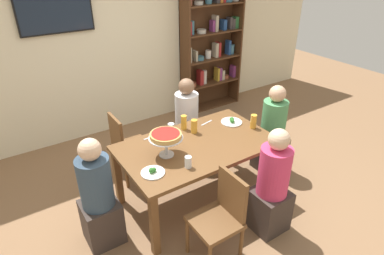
{
  "coord_description": "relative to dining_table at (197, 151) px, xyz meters",
  "views": [
    {
      "loc": [
        -1.66,
        -2.42,
        2.54
      ],
      "look_at": [
        0.0,
        0.1,
        0.89
      ],
      "focal_mm": 30.61,
      "sensor_mm": 36.0,
      "label": 1
    }
  ],
  "objects": [
    {
      "name": "chair_near_left",
      "position": [
        -0.26,
        -0.76,
        -0.17
      ],
      "size": [
        0.4,
        0.4,
        0.87
      ],
      "rotation": [
        0.0,
        0.0,
        1.57
      ],
      "color": "brown",
      "rests_on": "ground_plane"
    },
    {
      "name": "rear_partition",
      "position": [
        0.0,
        2.2,
        0.75
      ],
      "size": [
        8.0,
        0.12,
        2.8
      ],
      "primitive_type": "cube",
      "color": "beige",
      "rests_on": "ground_plane"
    },
    {
      "name": "diner_head_east",
      "position": [
        1.13,
        -0.01,
        -0.16
      ],
      "size": [
        0.34,
        0.34,
        1.15
      ],
      "rotation": [
        0.0,
        0.0,
        3.14
      ],
      "color": "#382D28",
      "rests_on": "ground_plane"
    },
    {
      "name": "cutlery_knife_near",
      "position": [
        0.36,
        0.33,
        0.09
      ],
      "size": [
        0.18,
        0.06,
        0.0
      ],
      "primitive_type": "cube",
      "rotation": [
        0.0,
        0.0,
        3.36
      ],
      "color": "silver",
      "rests_on": "dining_table"
    },
    {
      "name": "deep_dish_pizza_stand",
      "position": [
        -0.37,
        -0.01,
        0.29
      ],
      "size": [
        0.34,
        0.34,
        0.25
      ],
      "color": "silver",
      "rests_on": "dining_table"
    },
    {
      "name": "water_glass_clear_near",
      "position": [
        -0.31,
        -0.3,
        0.14
      ],
      "size": [
        0.07,
        0.07,
        0.12
      ],
      "primitive_type": "cylinder",
      "color": "white",
      "rests_on": "dining_table"
    },
    {
      "name": "chair_far_left",
      "position": [
        -0.48,
        0.81,
        -0.17
      ],
      "size": [
        0.4,
        0.4,
        0.87
      ],
      "rotation": [
        0.0,
        0.0,
        -1.57
      ],
      "color": "brown",
      "rests_on": "ground_plane"
    },
    {
      "name": "diner_head_west",
      "position": [
        -1.1,
        0.01,
        -0.16
      ],
      "size": [
        0.34,
        0.34,
        1.15
      ],
      "color": "#382D28",
      "rests_on": "ground_plane"
    },
    {
      "name": "bookshelf",
      "position": [
        1.65,
        2.01,
        0.48
      ],
      "size": [
        1.1,
        0.3,
        2.21
      ],
      "color": "#4C2D19",
      "rests_on": "ground_plane"
    },
    {
      "name": "beer_glass_amber_spare",
      "position": [
        0.05,
        0.35,
        0.17
      ],
      "size": [
        0.07,
        0.07,
        0.17
      ],
      "primitive_type": "cylinder",
      "color": "gold",
      "rests_on": "dining_table"
    },
    {
      "name": "beer_glass_amber_short",
      "position": [
        0.11,
        0.22,
        0.16
      ],
      "size": [
        0.07,
        0.07,
        0.16
      ],
      "primitive_type": "cylinder",
      "color": "gold",
      "rests_on": "dining_table"
    },
    {
      "name": "diner_near_right",
      "position": [
        0.36,
        -0.76,
        -0.16
      ],
      "size": [
        0.34,
        0.34,
        1.15
      ],
      "rotation": [
        0.0,
        0.0,
        1.57
      ],
      "color": "#382D28",
      "rests_on": "ground_plane"
    },
    {
      "name": "television",
      "position": [
        -0.73,
        2.11,
        1.21
      ],
      "size": [
        0.93,
        0.05,
        0.57
      ],
      "color": "black"
    },
    {
      "name": "ground_plane",
      "position": [
        0.0,
        0.0,
        -0.65
      ],
      "size": [
        12.0,
        12.0,
        0.0
      ],
      "primitive_type": "plane",
      "color": "#846042"
    },
    {
      "name": "salad_plate_near_diner",
      "position": [
        -0.63,
        -0.2,
        0.1
      ],
      "size": [
        0.22,
        0.22,
        0.07
      ],
      "color": "white",
      "rests_on": "dining_table"
    },
    {
      "name": "salad_plate_far_diner",
      "position": [
        0.6,
        0.17,
        0.1
      ],
      "size": [
        0.25,
        0.25,
        0.07
      ],
      "color": "white",
      "rests_on": "dining_table"
    },
    {
      "name": "beer_glass_amber_tall",
      "position": [
        0.73,
        -0.06,
        0.17
      ],
      "size": [
        0.07,
        0.07,
        0.16
      ],
      "primitive_type": "cylinder",
      "color": "gold",
      "rests_on": "dining_table"
    },
    {
      "name": "water_glass_clear_far",
      "position": [
        -0.11,
        0.35,
        0.14
      ],
      "size": [
        0.07,
        0.07,
        0.11
      ],
      "primitive_type": "cylinder",
      "color": "white",
      "rests_on": "dining_table"
    },
    {
      "name": "diner_far_right",
      "position": [
        0.36,
        0.77,
        -0.16
      ],
      "size": [
        0.34,
        0.34,
        1.15
      ],
      "rotation": [
        0.0,
        0.0,
        -1.57
      ],
      "color": "#382D28",
      "rests_on": "ground_plane"
    },
    {
      "name": "cutlery_fork_near",
      "position": [
        -0.34,
        0.39,
        0.09
      ],
      "size": [
        0.18,
        0.03,
        0.0
      ],
      "primitive_type": "cube",
      "rotation": [
        0.0,
        0.0,
        3.21
      ],
      "color": "silver",
      "rests_on": "dining_table"
    },
    {
      "name": "dining_table",
      "position": [
        0.0,
        0.0,
        0.0
      ],
      "size": [
        1.63,
        0.97,
        0.74
      ],
      "color": "brown",
      "rests_on": "ground_plane"
    }
  ]
}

